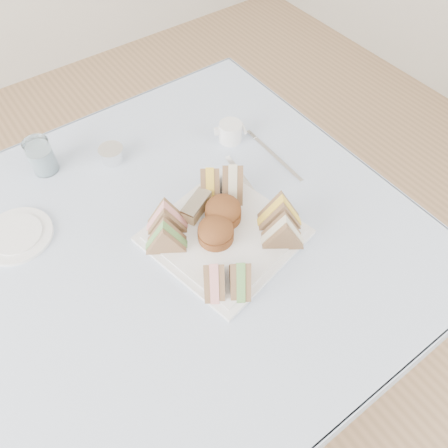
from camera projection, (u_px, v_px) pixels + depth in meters
floor at (197, 352)px, 1.60m from camera, size 4.00×4.00×0.00m
table at (191, 307)px, 1.30m from camera, size 0.90×0.90×0.74m
tablecloth at (181, 234)px, 1.01m from camera, size 1.02×1.02×0.01m
serving_plate at (224, 236)px, 0.99m from camera, size 0.35×0.35×0.01m
sandwich_fl_a at (214, 275)px, 0.88m from camera, size 0.08×0.10×0.08m
sandwich_fl_b at (240, 273)px, 0.88m from camera, size 0.08×0.10×0.08m
sandwich_fr_a at (281, 211)px, 0.97m from camera, size 0.11×0.09×0.09m
sandwich_fr_b at (284, 230)px, 0.94m from camera, size 0.10×0.09×0.08m
sandwich_bl_a at (165, 235)px, 0.94m from camera, size 0.10×0.09×0.08m
sandwich_bl_b at (166, 216)px, 0.97m from camera, size 0.10×0.09×0.08m
sandwich_br_a at (233, 179)px, 1.03m from camera, size 0.10×0.11×0.09m
sandwich_br_b at (210, 180)px, 1.03m from camera, size 0.09×0.10×0.08m
scone_left at (216, 231)px, 0.96m from camera, size 0.10×0.10×0.05m
scone_right at (223, 211)px, 0.99m from camera, size 0.11×0.11×0.06m
pastry_slice at (197, 206)px, 1.01m from camera, size 0.09×0.07×0.04m
side_plate at (17, 236)px, 0.99m from camera, size 0.21×0.21×0.01m
water_glass at (41, 156)px, 1.09m from camera, size 0.07×0.07×0.09m
tea_strainer at (112, 155)px, 1.13m from camera, size 0.08×0.08×0.04m
knife at (243, 179)px, 1.10m from camera, size 0.04×0.18×0.00m
fork at (278, 159)px, 1.15m from camera, size 0.01×0.20×0.00m
creamer_jug at (230, 132)px, 1.17m from camera, size 0.08×0.08×0.05m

